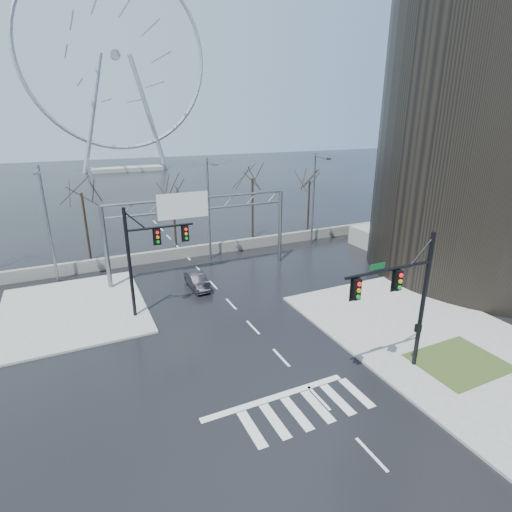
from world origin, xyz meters
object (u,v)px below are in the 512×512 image
signal_mast_far (145,251)px  car (198,281)px  ferris_wheel (116,63)px  sign_gantry (196,219)px  signal_mast_near (407,293)px

signal_mast_far → car: size_ratio=2.14×
signal_mast_far → ferris_wheel: 89.30m
sign_gantry → car: size_ratio=4.38×
signal_mast_far → ferris_wheel: (10.87, 86.04, 21.30)m
ferris_wheel → car: ferris_wheel is taller
signal_mast_near → signal_mast_far: bearing=130.3°
sign_gantry → ferris_wheel: bearing=86.2°
signal_mast_far → sign_gantry: bearing=47.5°
sign_gantry → ferris_wheel: (5.38, 80.04, 20.95)m
sign_gantry → car: sign_gantry is taller
signal_mast_near → sign_gantry: signal_mast_near is taller
signal_mast_far → car: bearing=34.6°
sign_gantry → ferris_wheel: size_ratio=0.32×
car → signal_mast_near: bearing=-69.7°
signal_mast_near → sign_gantry: (-5.52, 19.00, 0.31)m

